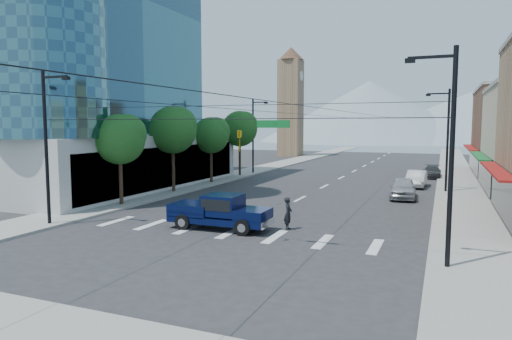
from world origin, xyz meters
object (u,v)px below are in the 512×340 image
object	(u,v)px
parked_car_mid	(416,179)
pickup_truck	(219,211)
pedestrian	(288,213)
parked_car_far	(432,172)
parked_car_near	(403,188)

from	to	relation	value
parked_car_mid	pickup_truck	bearing A→B (deg)	-110.12
pedestrian	parked_car_far	world-z (taller)	pedestrian
pickup_truck	parked_car_near	xyz separation A→B (m)	(8.77, 15.34, -0.19)
pickup_truck	parked_car_near	size ratio (longest dim) A/B	1.19
pedestrian	parked_car_near	distance (m)	14.92
pedestrian	parked_car_mid	distance (m)	22.37
parked_car_far	pedestrian	bearing A→B (deg)	-102.52
pickup_truck	parked_car_mid	bearing A→B (deg)	67.21
pickup_truck	parked_car_near	world-z (taller)	pickup_truck
parked_car_mid	pedestrian	bearing A→B (deg)	-102.68
parked_car_near	parked_car_far	distance (m)	16.52
pickup_truck	parked_car_near	distance (m)	17.67
parked_car_mid	parked_car_near	bearing A→B (deg)	-92.45
parked_car_mid	parked_car_far	size ratio (longest dim) A/B	1.03
pedestrian	parked_car_near	world-z (taller)	pedestrian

